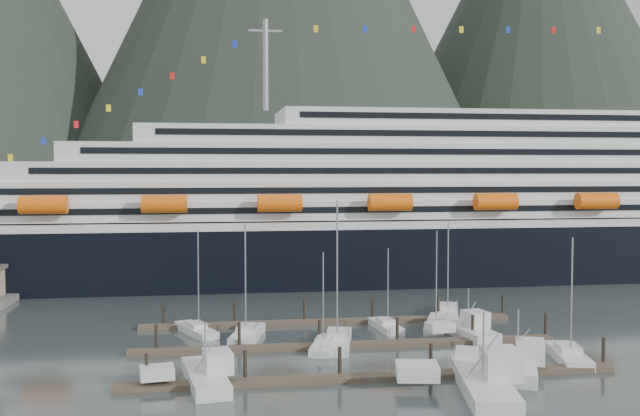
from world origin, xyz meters
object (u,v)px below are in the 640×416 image
Objects in this scene: sailboat_b at (338,342)px; trawler_c at (481,380)px; sailboat_g at (448,313)px; trawler_a at (204,375)px; sailboat_c at (324,346)px; sailboat_d at (437,324)px; trawler_e at (467,330)px; trawler_d at (516,364)px; sailboat_e at (196,330)px; sailboat_a at (247,335)px; cruise_ship at (480,211)px; sailboat_h at (568,356)px; sailboat_f at (386,326)px.

sailboat_b is 1.07× the size of trawler_c.
sailboat_g is 1.12× the size of trawler_a.
sailboat_c is 18.32m from sailboat_d.
trawler_a is (-13.12, -11.62, 0.44)m from sailboat_c.
trawler_a is 34.37m from trawler_e.
sailboat_b is at bearing 38.03° from trawler_c.
sailboat_e is at bearing 77.35° from trawler_d.
trawler_d is at bearing -108.82° from sailboat_c.
sailboat_b is 1.52× the size of sailboat_c.
sailboat_c is 0.94× the size of trawler_a.
trawler_a is (1.04, -21.59, 0.43)m from sailboat_e.
trawler_a is 30.25m from trawler_d.
sailboat_a is at bearing 118.95° from sailboat_d.
trawler_d is (17.12, -12.27, 0.49)m from sailboat_c.
cruise_ship is at bearing -4.99° from sailboat_d.
trawler_c is at bearing 156.08° from trawler_d.
trawler_a is (-4.96, -17.92, 0.40)m from sailboat_a.
sailboat_g is at bearing -37.64° from sailboat_b.
sailboat_h is 15.70m from trawler_c.
trawler_d is at bearing -112.31° from sailboat_a.
trawler_e is (0.64, 15.75, -0.04)m from trawler_d.
sailboat_b is 24.74m from sailboat_h.
sailboat_b is at bearing 87.39° from trawler_e.
sailboat_d is 1.06× the size of trawler_d.
cruise_ship reaches higher than sailboat_h.
sailboat_b is 18.08m from sailboat_e.
cruise_ship is 15.96× the size of sailboat_e.
trawler_e is at bearing -5.80° from trawler_c.
trawler_c is at bearing 153.32° from trawler_e.
sailboat_b reaches higher than sailboat_g.
sailboat_h is 13.79m from trawler_e.
sailboat_h is at bearing -92.63° from sailboat_c.
sailboat_g reaches higher than sailboat_c.
trawler_d is at bearing -107.69° from cruise_ship.
sailboat_g is 25.09m from sailboat_h.
sailboat_e is 0.98× the size of sailboat_h.
trawler_a is (-28.94, -20.86, 0.44)m from sailboat_d.
sailboat_f is (9.14, 8.87, -0.00)m from sailboat_c.
cruise_ship reaches higher than sailboat_a.
sailboat_g is at bearing -102.79° from sailboat_e.
sailboat_c is 12.73m from sailboat_f.
sailboat_c reaches higher than trawler_d.
sailboat_c is 18.10m from trawler_e.
trawler_c is (-4.31, -26.80, 0.58)m from sailboat_d.
sailboat_b is 1.27× the size of sailboat_h.
cruise_ship reaches higher than sailboat_g.
sailboat_a is (-45.88, -46.05, -11.61)m from cruise_ship.
sailboat_c is 0.70× the size of trawler_c.
sailboat_f reaches higher than trawler_c.
sailboat_g is 12.65m from trawler_e.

